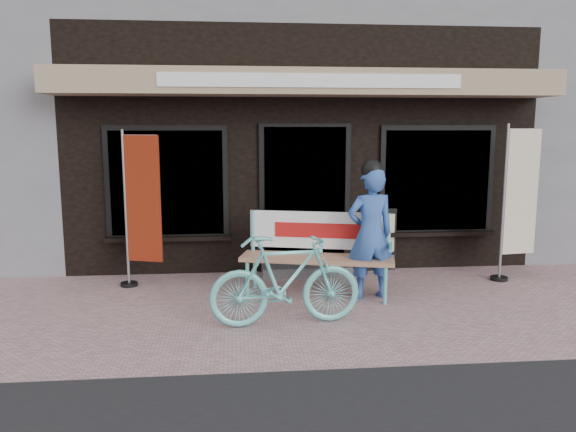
{
  "coord_description": "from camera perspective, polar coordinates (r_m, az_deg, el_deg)",
  "views": [
    {
      "loc": [
        -1.03,
        -6.19,
        2.16
      ],
      "look_at": [
        -0.37,
        0.7,
        1.05
      ],
      "focal_mm": 35.0,
      "sensor_mm": 36.0,
      "label": 1
    }
  ],
  "objects": [
    {
      "name": "person",
      "position": [
        7.1,
        8.37,
        -1.5
      ],
      "size": [
        0.65,
        0.47,
        1.76
      ],
      "rotation": [
        0.0,
        0.0,
        0.13
      ],
      "color": "#3158AA",
      "rests_on": "ground"
    },
    {
      "name": "nobori_cream",
      "position": [
        8.47,
        22.32,
        1.47
      ],
      "size": [
        0.65,
        0.27,
        2.2
      ],
      "rotation": [
        0.0,
        0.0,
        0.13
      ],
      "color": "gray",
      "rests_on": "ground"
    },
    {
      "name": "nobori_red",
      "position": [
        7.71,
        -14.76,
        0.86
      ],
      "size": [
        0.63,
        0.3,
        2.12
      ],
      "rotation": [
        0.0,
        0.0,
        -0.29
      ],
      "color": "gray",
      "rests_on": "ground"
    },
    {
      "name": "bench",
      "position": [
        7.27,
        3.07,
        -3.13
      ],
      "size": [
        2.01,
        0.97,
        1.06
      ],
      "rotation": [
        0.0,
        0.0,
        -0.26
      ],
      "color": "#64C3C2",
      "rests_on": "ground"
    },
    {
      "name": "storefront",
      "position": [
        11.23,
        -0.19,
        13.36
      ],
      "size": [
        7.0,
        6.77,
        6.0
      ],
      "color": "black",
      "rests_on": "ground"
    },
    {
      "name": "ground",
      "position": [
        6.64,
        3.83,
        -9.9
      ],
      "size": [
        70.0,
        70.0,
        0.0
      ],
      "primitive_type": "plane",
      "color": "#B4898C",
      "rests_on": "ground"
    },
    {
      "name": "menu_stand",
      "position": [
        8.58,
        9.37,
        -2.28
      ],
      "size": [
        0.48,
        0.14,
        0.94
      ],
      "rotation": [
        0.0,
        0.0,
        0.07
      ],
      "color": "black",
      "rests_on": "ground"
    },
    {
      "name": "bicycle",
      "position": [
        6.14,
        -0.24,
        -6.56
      ],
      "size": [
        1.71,
        0.63,
        1.0
      ],
      "primitive_type": "imported",
      "rotation": [
        0.0,
        0.0,
        1.66
      ],
      "color": "#64C3C2",
      "rests_on": "ground"
    }
  ]
}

